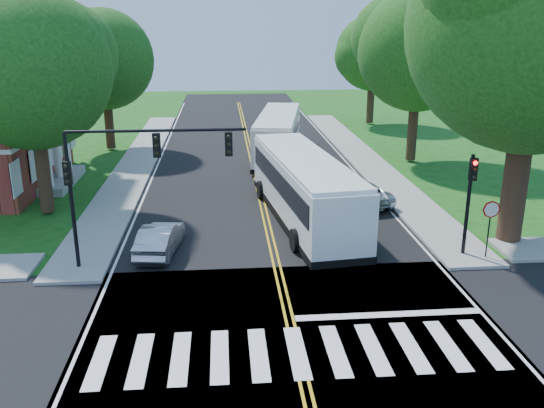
{
  "coord_description": "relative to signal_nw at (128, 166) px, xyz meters",
  "views": [
    {
      "loc": [
        -2.14,
        -15.98,
        9.82
      ],
      "look_at": [
        -0.11,
        7.2,
        2.4
      ],
      "focal_mm": 38.0,
      "sensor_mm": 36.0,
      "label": 1
    }
  ],
  "objects": [
    {
      "name": "bus_lead",
      "position": [
        7.77,
        5.31,
        -2.59
      ],
      "size": [
        4.36,
        13.24,
        3.37
      ],
      "rotation": [
        0.0,
        0.0,
        3.26
      ],
      "color": "white",
      "rests_on": "road"
    },
    {
      "name": "signal_nw",
      "position": [
        0.0,
        0.0,
        0.0
      ],
      "size": [
        7.15,
        0.46,
        5.66
      ],
      "color": "black",
      "rests_on": "ground"
    },
    {
      "name": "dark_sedan",
      "position": [
        10.94,
        8.12,
        -3.76
      ],
      "size": [
        1.99,
        4.28,
        1.21
      ],
      "primitive_type": "imported",
      "rotation": [
        0.0,
        0.0,
        3.21
      ],
      "color": "black",
      "rests_on": "road"
    },
    {
      "name": "edge_line_e",
      "position": [
        12.66,
        15.57,
        -4.36
      ],
      "size": [
        0.12,
        70.0,
        0.01
      ],
      "primitive_type": "cube",
      "color": "silver",
      "rests_on": "road"
    },
    {
      "name": "suv",
      "position": [
        11.27,
        7.92,
        -3.72
      ],
      "size": [
        3.44,
        5.06,
        1.29
      ],
      "primitive_type": "imported",
      "rotation": [
        0.0,
        0.0,
        3.45
      ],
      "color": "silver",
      "rests_on": "road"
    },
    {
      "name": "edge_line_w",
      "position": [
        -0.94,
        15.57,
        -4.36
      ],
      "size": [
        0.12,
        70.0,
        0.01
      ],
      "primitive_type": "cube",
      "color": "silver",
      "rests_on": "road"
    },
    {
      "name": "cross_road",
      "position": [
        5.86,
        -6.43,
        -4.37
      ],
      "size": [
        60.0,
        12.0,
        0.01
      ],
      "primitive_type": "cube",
      "color": "black",
      "rests_on": "ground"
    },
    {
      "name": "center_line",
      "position": [
        5.86,
        15.57,
        -4.36
      ],
      "size": [
        0.36,
        70.0,
        0.01
      ],
      "primitive_type": "cube",
      "color": "gold",
      "rests_on": "road"
    },
    {
      "name": "tree_ne_big",
      "position": [
        16.86,
        1.57,
        5.24
      ],
      "size": [
        10.8,
        10.8,
        14.91
      ],
      "color": "#352315",
      "rests_on": "ground"
    },
    {
      "name": "hatchback",
      "position": [
        0.85,
        1.54,
        -3.7
      ],
      "size": [
        1.96,
        4.23,
        1.34
      ],
      "primitive_type": "imported",
      "rotation": [
        0.0,
        0.0,
        3.01
      ],
      "color": "#AEB1B6",
      "rests_on": "road"
    },
    {
      "name": "sidewalk_ne",
      "position": [
        14.16,
        18.57,
        -4.3
      ],
      "size": [
        2.6,
        40.0,
        0.15
      ],
      "primitive_type": "cube",
      "color": "gray",
      "rests_on": "ground"
    },
    {
      "name": "signal_ne",
      "position": [
        14.06,
        0.01,
        -1.41
      ],
      "size": [
        0.3,
        0.46,
        4.4
      ],
      "color": "black",
      "rests_on": "ground"
    },
    {
      "name": "sidewalk_nw",
      "position": [
        -2.44,
        18.57,
        -4.3
      ],
      "size": [
        2.6,
        40.0,
        0.15
      ],
      "primitive_type": "cube",
      "color": "gray",
      "rests_on": "ground"
    },
    {
      "name": "ground",
      "position": [
        5.86,
        -6.43,
        -4.38
      ],
      "size": [
        140.0,
        140.0,
        0.0
      ],
      "primitive_type": "plane",
      "color": "#154912",
      "rests_on": "ground"
    },
    {
      "name": "tree_west_far",
      "position": [
        -5.14,
        23.57,
        2.62
      ],
      "size": [
        7.6,
        7.6,
        10.67
      ],
      "color": "#352315",
      "rests_on": "ground"
    },
    {
      "name": "bus_follow",
      "position": [
        7.88,
        20.06,
        -2.66
      ],
      "size": [
        4.84,
        12.78,
        3.24
      ],
      "rotation": [
        0.0,
        0.0,
        2.97
      ],
      "color": "white",
      "rests_on": "road"
    },
    {
      "name": "stop_bar",
      "position": [
        9.36,
        -4.83,
        -4.36
      ],
      "size": [
        6.6,
        0.4,
        0.01
      ],
      "primitive_type": "cube",
      "color": "silver",
      "rests_on": "road"
    },
    {
      "name": "tree_east_far",
      "position": [
        18.36,
        33.57,
        2.48
      ],
      "size": [
        7.2,
        7.2,
        10.34
      ],
      "color": "#352315",
      "rests_on": "ground"
    },
    {
      "name": "tree_west_near",
      "position": [
        -5.64,
        7.57,
        3.15
      ],
      "size": [
        8.0,
        8.0,
        11.4
      ],
      "color": "#352315",
      "rests_on": "ground"
    },
    {
      "name": "road",
      "position": [
        5.86,
        11.57,
        -4.37
      ],
      "size": [
        14.0,
        96.0,
        0.01
      ],
      "primitive_type": "cube",
      "color": "black",
      "rests_on": "ground"
    },
    {
      "name": "tree_east_mid",
      "position": [
        17.36,
        17.57,
        3.48
      ],
      "size": [
        8.4,
        8.4,
        11.93
      ],
      "color": "#352315",
      "rests_on": "ground"
    },
    {
      "name": "crosswalk",
      "position": [
        5.86,
        -6.93,
        -4.36
      ],
      "size": [
        12.6,
        3.0,
        0.01
      ],
      "primitive_type": "cube",
      "color": "silver",
      "rests_on": "road"
    },
    {
      "name": "stop_sign",
      "position": [
        14.86,
        -0.45,
        -2.35
      ],
      "size": [
        0.76,
        0.08,
        2.53
      ],
      "color": "black",
      "rests_on": "ground"
    }
  ]
}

